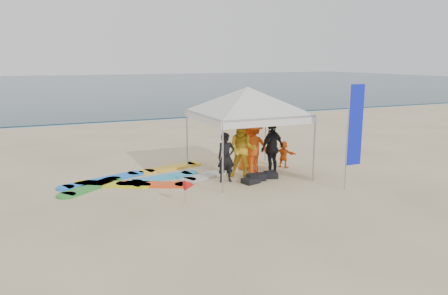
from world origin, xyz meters
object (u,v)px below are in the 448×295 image
person_black_b (272,148)px  person_orange_b (247,142)px  person_black_a (226,157)px  surfboard_spread (143,179)px  person_yellow (242,150)px  marker_pennant (189,185)px  person_orange_a (253,147)px  person_seated (284,154)px  canopy_tent (248,87)px  feather_flag (354,127)px

person_black_b → person_orange_b: bearing=-88.9°
person_black_a → surfboard_spread: bearing=156.2°
person_black_b → surfboard_spread: 4.38m
person_black_a → person_orange_b: (1.37, 1.23, 0.17)m
person_black_a → surfboard_spread: 2.79m
person_black_a → person_yellow: 0.71m
marker_pennant → person_orange_b: bearing=41.0°
person_black_a → person_orange_a: bearing=32.2°
person_black_a → person_orange_b: bearing=45.3°
person_black_a → marker_pennant: bearing=-136.3°
person_black_a → person_seated: person_black_a is taller
person_seated → canopy_tent: 2.97m
person_seated → feather_flag: size_ratio=0.30×
person_black_a → person_orange_a: (1.35, 0.74, 0.10)m
surfboard_spread → feather_flag: bearing=-31.8°
person_black_b → canopy_tent: (-0.78, 0.33, 2.03)m
person_yellow → marker_pennant: (-2.42, -1.69, -0.45)m
canopy_tent → feather_flag: 3.64m
feather_flag → surfboard_spread: feather_flag is taller
marker_pennant → canopy_tent: bearing=36.2°
person_orange_b → canopy_tent: (-0.36, -0.69, 1.98)m
person_yellow → person_seated: (1.99, 0.66, -0.46)m
person_seated → feather_flag: 3.42m
person_orange_b → surfboard_spread: (-3.75, -0.00, -0.93)m
person_black_a → person_orange_b: 1.85m
person_yellow → person_black_b: size_ratio=1.04×
person_black_a → feather_flag: bearing=-31.6°
marker_pennant → surfboard_spread: size_ratio=0.11×
person_orange_a → surfboard_spread: bearing=-5.0°
marker_pennant → person_black_a: bearing=40.3°
person_yellow → surfboard_spread: bearing=-165.9°
person_black_b → person_seated: person_black_b is taller
canopy_tent → feather_flag: size_ratio=1.39×
person_seated → marker_pennant: size_ratio=1.53×
person_yellow → surfboard_spread: person_yellow is taller
person_orange_a → person_black_b: 0.69m
person_orange_a → surfboard_spread: 3.86m
person_black_b → canopy_tent: size_ratio=0.41×
person_seated → person_black_a: bearing=74.3°
canopy_tent → surfboard_spread: (-3.40, 0.69, -2.91)m
feather_flag → marker_pennant: feather_flag is taller
person_black_a → marker_pennant: (-1.76, -1.49, -0.30)m
person_orange_a → canopy_tent: 2.09m
person_yellow → person_black_b: person_yellow is taller
person_seated → feather_flag: bearing=155.6°
person_orange_a → person_black_b: bearing=131.8°
person_yellow → person_orange_b: size_ratio=0.98×
person_orange_b → canopy_tent: bearing=42.6°
person_black_a → person_orange_a: 1.54m
person_orange_a → person_yellow: bearing=40.8°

